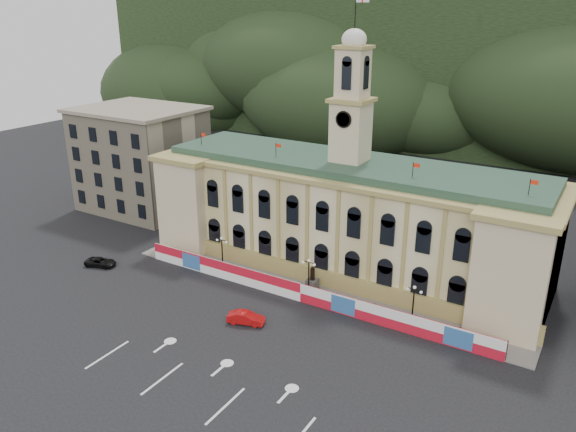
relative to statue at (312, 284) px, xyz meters
The scene contains 13 objects.
ground 18.04m from the statue, 90.00° to the right, with size 260.00×260.00×0.00m, color black.
lane_markings 23.03m from the statue, 90.00° to the right, with size 26.00×10.00×0.02m, color white, non-canonical shape.
hill_ridge 105.59m from the statue, 89.98° to the left, with size 230.00×80.00×64.00m.
city_hall 11.71m from the statue, 90.00° to the left, with size 56.20×17.60×37.10m.
side_building_left 45.63m from the statue, 163.26° to the left, with size 21.00×17.00×18.60m.
hoarding_fence 2.93m from the statue, 88.90° to the right, with size 50.00×0.44×2.50m.
pavement 1.13m from the statue, 90.00° to the right, with size 56.00×5.50×0.16m, color slate.
statue is the anchor object (origin of this frame).
lamp_left 14.16m from the statue, behind, with size 1.96×0.44×5.15m.
lamp_center 2.14m from the statue, 90.00° to the right, with size 1.96×0.44×5.15m.
lamp_right 14.16m from the statue, ahead, with size 1.96×0.44×5.15m.
red_sedan 11.34m from the statue, 104.73° to the right, with size 4.74×2.86×1.48m, color #B50C0D.
black_suv 31.35m from the statue, 163.13° to the right, with size 4.95×3.45×1.25m, color black.
Camera 1 is at (31.54, -39.84, 35.34)m, focal length 35.00 mm.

